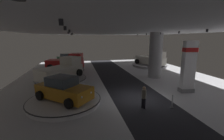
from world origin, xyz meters
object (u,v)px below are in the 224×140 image
at_px(display_platform_far_left, 66,69).
at_px(pickup_truck_far_left, 67,62).
at_px(display_car_near_left, 64,89).
at_px(display_platform_mid_left, 61,79).
at_px(brand_sign_pylon, 188,66).
at_px(display_car_deep_left, 66,59).
at_px(display_platform_deep_left, 67,64).
at_px(display_platform_near_left, 65,101).
at_px(pickup_truck_far_right, 151,59).
at_px(pickup_truck_mid_left, 63,70).
at_px(column_right, 155,55).
at_px(display_platform_far_right, 149,65).
at_px(visitor_walking_near, 144,96).

height_order(display_platform_far_left, pickup_truck_far_left, pickup_truck_far_left).
bearing_deg(display_car_near_left, display_platform_mid_left, 97.66).
relative_size(brand_sign_pylon, display_car_deep_left, 1.01).
distance_m(display_platform_far_left, display_platform_deep_left, 5.48).
xyz_separation_m(display_platform_near_left, display_platform_deep_left, (-1.04, 17.99, -0.03)).
bearing_deg(display_platform_deep_left, pickup_truck_far_right, -21.12).
relative_size(display_platform_mid_left, pickup_truck_mid_left, 1.05).
bearing_deg(display_platform_near_left, display_platform_deep_left, 93.30).
bearing_deg(pickup_truck_mid_left, display_platform_far_left, 91.34).
xyz_separation_m(brand_sign_pylon, pickup_truck_far_left, (-11.09, 12.19, -1.15)).
bearing_deg(pickup_truck_far_right, display_platform_near_left, -136.62).
xyz_separation_m(column_right, display_car_deep_left, (-11.36, 12.19, -1.67)).
relative_size(brand_sign_pylon, display_platform_far_left, 0.81).
bearing_deg(display_car_deep_left, display_platform_deep_left, 121.96).
xyz_separation_m(display_platform_far_right, visitor_walking_near, (-7.68, -14.79, 0.72)).
bearing_deg(display_car_deep_left, pickup_truck_mid_left, -88.32).
height_order(pickup_truck_far_left, display_platform_far_right, pickup_truck_far_left).
xyz_separation_m(display_platform_near_left, display_car_deep_left, (-1.02, 17.97, 0.88)).
relative_size(column_right, display_platform_near_left, 1.03).
relative_size(brand_sign_pylon, display_platform_near_left, 0.86).
bearing_deg(display_car_near_left, pickup_truck_far_left, 92.27).
bearing_deg(display_car_near_left, display_platform_deep_left, 93.23).
height_order(display_platform_mid_left, display_car_deep_left, display_car_deep_left).
xyz_separation_m(display_platform_far_right, display_platform_mid_left, (-14.00, -6.21, -0.02)).
height_order(column_right, pickup_truck_far_right, column_right).
xyz_separation_m(display_car_near_left, pickup_truck_far_right, (13.24, 12.47, 0.15)).
xyz_separation_m(display_platform_far_left, display_platform_mid_left, (-0.08, -5.94, 0.02)).
relative_size(pickup_truck_far_left, display_platform_deep_left, 0.99).
bearing_deg(display_platform_far_right, brand_sign_pylon, -101.39).
bearing_deg(display_car_near_left, pickup_truck_mid_left, 95.64).
height_order(display_platform_near_left, display_car_near_left, display_car_near_left).
bearing_deg(pickup_truck_far_right, pickup_truck_mid_left, -157.82).
bearing_deg(brand_sign_pylon, display_car_near_left, -178.75).
bearing_deg(display_platform_near_left, display_platform_far_left, 93.78).
bearing_deg(visitor_walking_near, display_platform_near_left, 159.63).
xyz_separation_m(display_car_near_left, display_platform_mid_left, (-0.88, 6.55, -0.95)).
xyz_separation_m(pickup_truck_far_right, display_platform_mid_left, (-14.12, -5.91, -1.10)).
distance_m(pickup_truck_far_left, display_car_deep_left, 5.55).
xyz_separation_m(display_platform_near_left, display_platform_mid_left, (-0.91, 6.57, -0.03)).
height_order(pickup_truck_far_right, display_car_deep_left, pickup_truck_far_right).
bearing_deg(display_car_deep_left, display_platform_mid_left, -89.41).
distance_m(display_platform_near_left, pickup_truck_mid_left, 6.93).
distance_m(display_car_near_left, display_platform_mid_left, 6.68).
xyz_separation_m(display_platform_far_left, visitor_walking_near, (6.24, -14.53, 0.75)).
distance_m(column_right, pickup_truck_mid_left, 11.18).
xyz_separation_m(column_right, display_platform_mid_left, (-11.24, 0.80, -2.58)).
bearing_deg(column_right, visitor_walking_near, -122.29).
relative_size(display_platform_far_right, visitor_walking_near, 3.68).
height_order(display_car_near_left, display_platform_far_left, display_car_near_left).
height_order(column_right, display_car_near_left, column_right).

